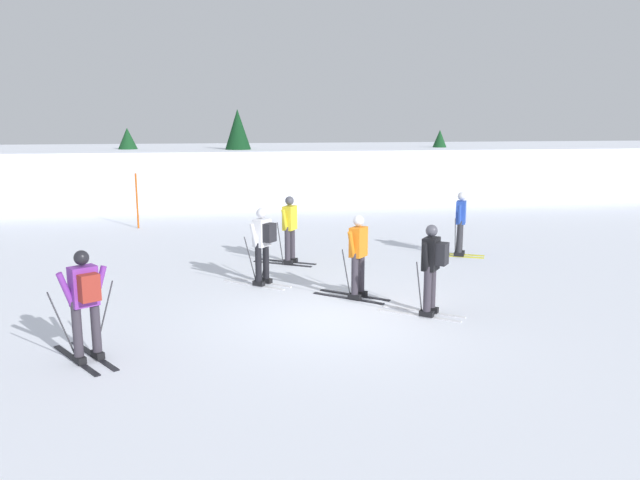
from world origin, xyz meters
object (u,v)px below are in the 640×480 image
at_px(skier_yellow, 289,228).
at_px(conifer_far_left, 129,157).
at_px(skier_white, 263,243).
at_px(skier_orange, 358,254).
at_px(skier_purple, 85,301).
at_px(trail_marker_pole, 137,201).
at_px(conifer_far_centre, 439,157).
at_px(skier_black, 432,265).
at_px(conifer_far_right, 238,148).
at_px(skier_blue, 460,222).

bearing_deg(skier_yellow, conifer_far_left, 113.37).
relative_size(skier_white, skier_orange, 1.00).
bearing_deg(skier_purple, trail_marker_pole, 92.86).
height_order(skier_yellow, skier_purple, same).
bearing_deg(skier_yellow, skier_orange, -73.40).
relative_size(skier_white, trail_marker_pole, 0.94).
relative_size(trail_marker_pole, conifer_far_centre, 0.59).
relative_size(skier_purple, skier_orange, 1.00).
bearing_deg(skier_black, conifer_far_right, 100.02).
distance_m(skier_purple, skier_orange, 5.43).
bearing_deg(skier_purple, conifer_far_right, 80.22).
bearing_deg(trail_marker_pole, conifer_far_centre, 24.80).
xyz_separation_m(skier_white, skier_orange, (1.81, -1.34, -0.04)).
bearing_deg(skier_yellow, trail_marker_pole, 125.84).
distance_m(skier_black, conifer_far_right, 16.34).
bearing_deg(trail_marker_pole, skier_white, -66.15).
height_order(skier_white, conifer_far_left, conifer_far_left).
relative_size(skier_blue, skier_black, 1.00).
bearing_deg(trail_marker_pole, skier_purple, -87.14).
xyz_separation_m(conifer_far_left, conifer_far_right, (4.59, -1.02, 0.39)).
xyz_separation_m(skier_black, trail_marker_pole, (-6.42, 10.68, -0.04)).
height_order(skier_purple, skier_orange, same).
bearing_deg(skier_blue, skier_black, -117.51).
xyz_separation_m(skier_purple, conifer_far_left, (-1.60, 18.35, 1.06)).
relative_size(skier_yellow, skier_black, 1.00).
bearing_deg(skier_blue, skier_orange, -135.93).
distance_m(skier_black, skier_orange, 1.72).
bearing_deg(conifer_far_centre, conifer_far_left, 177.72).
bearing_deg(skier_yellow, conifer_far_centre, 55.15).
distance_m(skier_blue, conifer_far_centre, 12.31).
xyz_separation_m(skier_yellow, skier_blue, (4.57, 0.16, -0.00)).
bearing_deg(skier_black, skier_blue, 62.49).
relative_size(skier_black, trail_marker_pole, 0.94).
xyz_separation_m(skier_white, trail_marker_pole, (-3.54, 8.00, -0.04)).
relative_size(skier_yellow, skier_orange, 1.00).
height_order(skier_yellow, skier_blue, same).
distance_m(skier_blue, trail_marker_pole, 10.68).
relative_size(skier_blue, skier_purple, 1.00).
bearing_deg(conifer_far_centre, skier_orange, -115.62).
bearing_deg(skier_white, skier_purple, -126.43).
bearing_deg(skier_black, conifer_far_centre, 69.43).
distance_m(skier_purple, conifer_far_right, 17.64).
distance_m(skier_yellow, skier_purple, 7.04).
bearing_deg(skier_white, skier_orange, -36.54).
bearing_deg(skier_white, conifer_far_left, 107.53).
height_order(skier_black, conifer_far_centre, conifer_far_centre).
bearing_deg(conifer_far_left, skier_black, -66.48).
xyz_separation_m(skier_yellow, skier_orange, (0.99, -3.31, -0.00)).
bearing_deg(skier_blue, skier_yellow, -177.99).
xyz_separation_m(skier_blue, conifer_far_left, (-9.93, 12.25, 1.10)).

